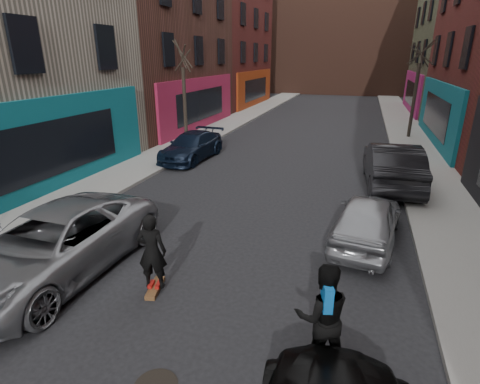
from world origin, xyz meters
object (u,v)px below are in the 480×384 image
Objects in this scene: pedestrian at (322,316)px; parked_right_far at (367,219)px; tree_left_far at (184,85)px; skateboard at (155,288)px; tree_right_far at (417,80)px; skateboarder at (152,252)px; parked_left_far at (53,244)px; parked_left_end at (192,146)px; parked_right_end at (392,165)px.

parked_right_far is at bearing -115.63° from pedestrian.
parked_right_far is at bearing -43.47° from tree_left_far.
pedestrian is at bearing -27.98° from skateboard.
tree_right_far is at bearing 25.82° from tree_left_far.
skateboarder is at bearing -109.68° from tree_right_far.
pedestrian is at bearing -7.14° from parked_left_far.
tree_right_far reaches higher than parked_left_end.
parked_left_far is at bearing -77.31° from tree_left_far.
parked_right_far reaches higher than parked_left_end.
pedestrian is (-1.60, -10.13, 0.08)m from parked_right_end.
tree_right_far reaches higher than tree_left_far.
skateboarder is (5.53, -13.21, -2.42)m from tree_left_far.
parked_left_far is 1.07× the size of parked_right_end.
tree_left_far is 8.12× the size of skateboard.
tree_right_far is 14.18m from parked_left_end.
skateboarder is (3.93, -10.48, 0.30)m from parked_left_end.
parked_right_far is (6.91, 3.92, -0.10)m from parked_left_far.
parked_left_end is 0.86× the size of parked_right_end.
tree_left_far reaches higher than parked_right_far.
parked_left_end is (-1.40, 10.59, -0.12)m from parked_left_far.
parked_left_end is 9.30m from parked_right_end.
parked_right_end is 6.54× the size of skateboard.
skateboard is at bearing -32.38° from pedestrian.
tree_right_far is 1.51× the size of parked_left_end.
pedestrian is at bearing 77.34° from parked_right_end.
parked_right_end is at bearing -91.86° from parked_right_far.
tree_right_far is 21.66m from parked_left_far.
parked_right_end is at bearing -116.20° from pedestrian.
parked_left_end is at bearing -12.01° from parked_right_end.
parked_left_end is 11.20m from skateboarder.
tree_right_far is 15.85m from parked_right_far.
skateboard is 0.43× the size of pedestrian.
tree_left_far is 11.81m from parked_right_end.
pedestrian is at bearing -99.00° from tree_right_far.
parked_left_far is 12.10m from parked_right_end.
tree_right_far is (12.40, 6.00, 0.15)m from tree_left_far.
skateboarder reaches higher than skateboard.
skateboarder is at bearing -32.38° from pedestrian.
skateboard is at bearing 56.32° from parked_right_end.
tree_right_far is at bearing -91.55° from parked_right_far.
parked_right_end reaches higher than parked_left_end.
skateboarder is 0.92× the size of pedestrian.
tree_left_far is at bearing 123.71° from parked_left_end.
parked_left_far is 3.27× the size of skateboarder.
parked_left_end reaches higher than skateboard.
tree_left_far reaches higher than parked_left_far.
tree_left_far is at bearing -24.36° from parked_right_end.
tree_left_far is at bearing -74.30° from pedestrian.
skateboarder is at bearing 3.46° from parked_left_far.
tree_left_far is 4.18m from parked_left_end.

